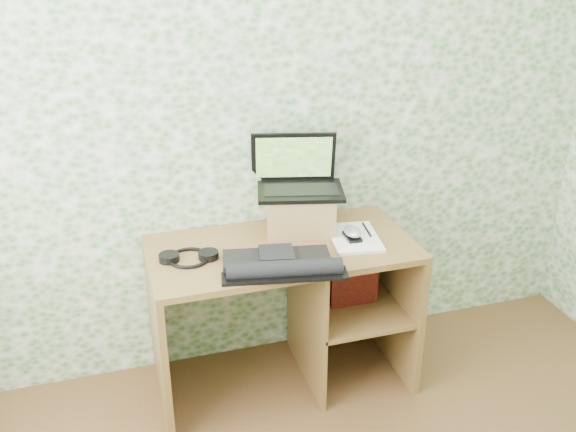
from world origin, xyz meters
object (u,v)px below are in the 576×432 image
object	(u,v)px
desk	(296,291)
laptop	(298,177)
riser	(300,211)
notepad	(354,238)
keyboard	(280,264)

from	to	relation	value
desk	laptop	world-z (taller)	laptop
riser	laptop	size ratio (longest dim) A/B	0.69
laptop	notepad	bearing A→B (deg)	-32.02
desk	notepad	world-z (taller)	notepad
notepad	laptop	bearing A→B (deg)	142.73
riser	notepad	distance (m)	0.28
riser	keyboard	distance (m)	0.41
laptop	riser	bearing A→B (deg)	-75.96
desk	notepad	size ratio (longest dim) A/B	3.89
desk	laptop	distance (m)	0.54
riser	notepad	xyz separation A→B (m)	(0.21, -0.17, -0.09)
keyboard	riser	bearing A→B (deg)	70.65
keyboard	notepad	world-z (taller)	keyboard
desk	riser	distance (m)	0.38
desk	keyboard	size ratio (longest dim) A/B	2.26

